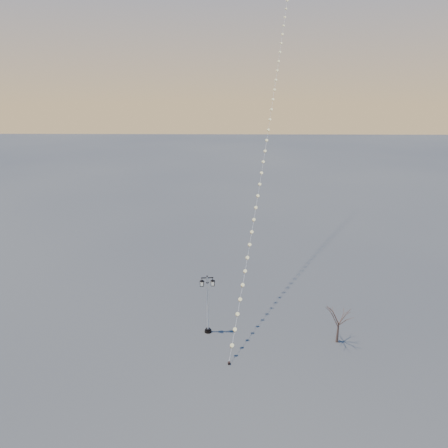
{
  "coord_description": "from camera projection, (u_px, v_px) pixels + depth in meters",
  "views": [
    {
      "loc": [
        -0.93,
        -30.02,
        21.89
      ],
      "look_at": [
        -1.54,
        5.73,
        9.61
      ],
      "focal_mm": 33.86,
      "sensor_mm": 36.0,
      "label": 1
    }
  ],
  "objects": [
    {
      "name": "kite_train",
      "position": [
        271.0,
        101.0,
        47.65
      ],
      "size": [
        9.58,
        42.59,
        39.26
      ],
      "rotation": [
        0.0,
        0.0,
        -0.31
      ],
      "color": "black",
      "rests_on": "ground"
    },
    {
      "name": "bare_tree",
      "position": [
        339.0,
        317.0,
        36.36
      ],
      "size": [
        2.13,
        2.13,
        3.53
      ],
      "rotation": [
        0.0,
        0.0,
        0.14
      ],
      "color": "#51392D",
      "rests_on": "ground"
    },
    {
      "name": "ground",
      "position": [
        241.0,
        354.0,
        35.48
      ],
      "size": [
        300.0,
        300.0,
        0.0
      ],
      "primitive_type": "plane",
      "color": "#3F4140",
      "rests_on": "ground"
    },
    {
      "name": "street_lamp",
      "position": [
        208.0,
        301.0,
        37.59
      ],
      "size": [
        1.44,
        0.63,
        5.69
      ],
      "rotation": [
        0.0,
        0.0,
        0.09
      ],
      "color": "black",
      "rests_on": "ground"
    }
  ]
}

